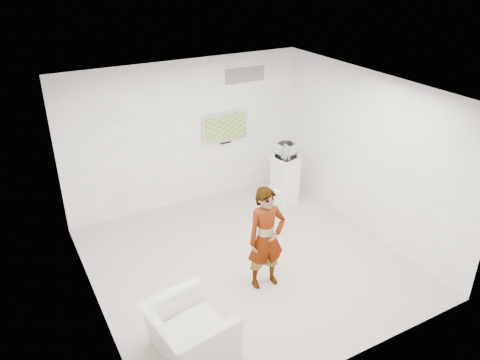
{
  "coord_description": "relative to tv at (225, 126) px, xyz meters",
  "views": [
    {
      "loc": [
        -3.3,
        -5.73,
        4.83
      ],
      "look_at": [
        0.19,
        0.6,
        1.26
      ],
      "focal_mm": 35.0,
      "sensor_mm": 36.0,
      "label": 1
    }
  ],
  "objects": [
    {
      "name": "room",
      "position": [
        -0.85,
        -2.45,
        -0.05
      ],
      "size": [
        5.01,
        5.01,
        3.0
      ],
      "color": "#BEB6AE",
      "rests_on": "ground"
    },
    {
      "name": "tv",
      "position": [
        0.0,
        0.0,
        0.0
      ],
      "size": [
        1.0,
        0.08,
        0.6
      ],
      "primitive_type": "cube",
      "color": "silver",
      "rests_on": "room"
    },
    {
      "name": "logo_decal",
      "position": [
        0.5,
        0.04,
        1.0
      ],
      "size": [
        0.9,
        0.02,
        0.3
      ],
      "primitive_type": "cube",
      "color": "slate",
      "rests_on": "room"
    },
    {
      "name": "person",
      "position": [
        -0.88,
        -3.09,
        -0.7
      ],
      "size": [
        0.65,
        0.46,
        1.71
      ],
      "primitive_type": "imported",
      "rotation": [
        0.0,
        0.0,
        -0.09
      ],
      "color": "white",
      "rests_on": "room"
    },
    {
      "name": "armchair",
      "position": [
        -2.51,
        -3.85,
        -1.19
      ],
      "size": [
        1.11,
        1.23,
        0.71
      ],
      "primitive_type": "imported",
      "rotation": [
        0.0,
        0.0,
        1.72
      ],
      "color": "white",
      "rests_on": "room"
    },
    {
      "name": "pedestal",
      "position": [
        0.9,
        -0.97,
        -1.04
      ],
      "size": [
        0.53,
        0.53,
        1.01
      ],
      "primitive_type": "cube",
      "rotation": [
        0.0,
        0.0,
        0.08
      ],
      "color": "white",
      "rests_on": "room"
    },
    {
      "name": "floor_uplight",
      "position": [
        1.49,
        -0.11,
        -1.42
      ],
      "size": [
        0.22,
        0.22,
        0.26
      ],
      "primitive_type": "cylinder",
      "rotation": [
        0.0,
        0.0,
        0.39
      ],
      "color": "white",
      "rests_on": "room"
    },
    {
      "name": "vitrine",
      "position": [
        0.9,
        -0.97,
        -0.38
      ],
      "size": [
        0.39,
        0.39,
        0.32
      ],
      "primitive_type": "cube",
      "rotation": [
        0.0,
        0.0,
        0.24
      ],
      "color": "white",
      "rests_on": "pedestal"
    },
    {
      "name": "console",
      "position": [
        0.9,
        -0.97,
        -0.43
      ],
      "size": [
        0.08,
        0.16,
        0.21
      ],
      "primitive_type": "cube",
      "rotation": [
        0.0,
        0.0,
        -0.19
      ],
      "color": "white",
      "rests_on": "pedestal"
    },
    {
      "name": "wii_remote",
      "position": [
        -0.62,
        -2.96,
        -0.02
      ],
      "size": [
        0.04,
        0.14,
        0.04
      ],
      "primitive_type": "cube",
      "rotation": [
        0.0,
        0.0,
        -0.04
      ],
      "color": "white",
      "rests_on": "person"
    }
  ]
}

